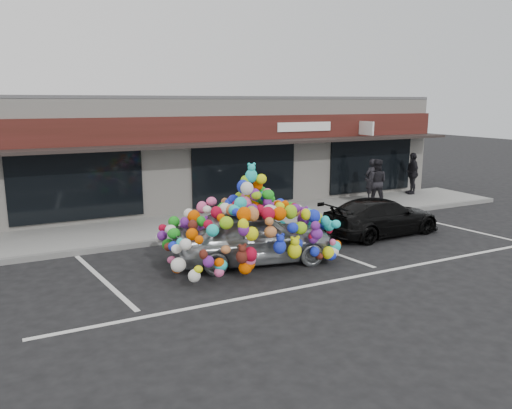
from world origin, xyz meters
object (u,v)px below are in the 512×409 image
pedestrian_a (371,180)px  pedestrian_c (412,173)px  toy_car (253,230)px  pedestrian_b (376,182)px  black_sedan (381,217)px

pedestrian_a → pedestrian_c: 2.57m
toy_car → pedestrian_b: (7.20, 3.81, 0.17)m
toy_car → black_sedan: bearing=-71.9°
black_sedan → pedestrian_b: size_ratio=2.23×
black_sedan → pedestrian_c: size_ratio=2.22×
pedestrian_b → pedestrian_c: 3.24m
toy_car → pedestrian_c: toy_car is taller
toy_car → pedestrian_b: size_ratio=2.62×
pedestrian_a → pedestrian_b: pedestrian_b is taller
pedestrian_c → pedestrian_a: bearing=-60.6°
black_sedan → pedestrian_c: bearing=-54.4°
pedestrian_c → toy_car: bearing=-42.3°
black_sedan → toy_car: bearing=94.5°
black_sedan → pedestrian_b: 3.98m
black_sedan → pedestrian_c: pedestrian_c is taller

